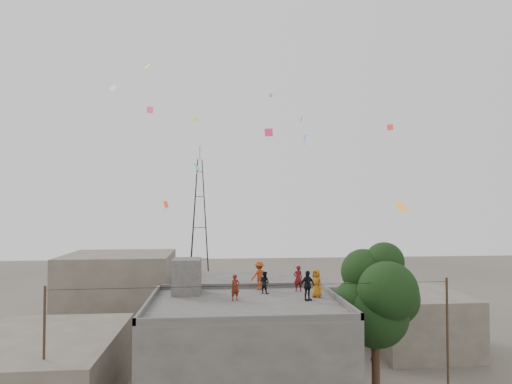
% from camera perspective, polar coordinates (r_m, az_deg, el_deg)
% --- Properties ---
extents(main_building, '(10.00, 8.00, 6.10)m').
position_cam_1_polar(main_building, '(23.92, -1.48, -21.67)').
color(main_building, '#484543').
rests_on(main_building, ground).
extents(parapet, '(10.00, 8.00, 0.30)m').
position_cam_1_polar(parapet, '(23.04, -1.47, -14.15)').
color(parapet, '#484543').
rests_on(parapet, main_building).
extents(stair_head_box, '(1.60, 1.80, 2.00)m').
position_cam_1_polar(stair_head_box, '(25.45, -9.20, -11.02)').
color(stair_head_box, '#484543').
rests_on(stair_head_box, main_building).
extents(neighbor_west, '(8.00, 10.00, 4.00)m').
position_cam_1_polar(neighbor_west, '(27.80, -26.80, -20.90)').
color(neighbor_west, '#5C5348').
rests_on(neighbor_west, ground).
extents(neighbor_north, '(12.00, 9.00, 5.00)m').
position_cam_1_polar(neighbor_north, '(37.64, 0.24, -15.21)').
color(neighbor_north, '#484543').
rests_on(neighbor_north, ground).
extents(neighbor_northwest, '(9.00, 8.00, 7.00)m').
position_cam_1_polar(neighbor_northwest, '(40.14, -17.83, -12.82)').
color(neighbor_northwest, '#5C5348').
rests_on(neighbor_northwest, ground).
extents(neighbor_east, '(7.00, 8.00, 4.40)m').
position_cam_1_polar(neighbor_east, '(37.06, 20.45, -15.77)').
color(neighbor_east, '#5C5348').
rests_on(neighbor_east, ground).
extents(tree, '(4.90, 4.60, 9.10)m').
position_cam_1_polar(tree, '(25.21, 15.88, -13.36)').
color(tree, black).
rests_on(tree, ground).
extents(utility_line, '(20.12, 0.62, 7.40)m').
position_cam_1_polar(utility_line, '(22.52, 0.10, -20.84)').
color(utility_line, black).
rests_on(utility_line, ground).
extents(transmission_tower, '(2.97, 2.97, 20.01)m').
position_cam_1_polar(transmission_tower, '(62.56, -7.53, -3.84)').
color(transmission_tower, black).
rests_on(transmission_tower, ground).
extents(person_red_adult, '(0.62, 0.47, 1.52)m').
position_cam_1_polar(person_red_adult, '(25.95, 5.63, -11.39)').
color(person_red_adult, maroon).
rests_on(person_red_adult, main_building).
extents(person_orange_child, '(0.86, 0.89, 1.54)m').
position_cam_1_polar(person_orange_child, '(24.43, 8.05, -11.96)').
color(person_orange_child, '#AE6413').
rests_on(person_orange_child, main_building).
extents(person_dark_child, '(0.78, 0.77, 1.27)m').
position_cam_1_polar(person_dark_child, '(25.25, 1.15, -11.96)').
color(person_dark_child, black).
rests_on(person_dark_child, main_building).
extents(person_dark_adult, '(1.00, 0.74, 1.58)m').
position_cam_1_polar(person_dark_adult, '(23.52, 6.87, -12.29)').
color(person_dark_adult, black).
rests_on(person_dark_adult, main_building).
extents(person_orange_adult, '(1.26, 1.03, 1.69)m').
position_cam_1_polar(person_orange_adult, '(26.33, 0.43, -11.08)').
color(person_orange_adult, '#A13612').
rests_on(person_orange_adult, main_building).
extents(person_red_child, '(0.60, 0.51, 1.38)m').
position_cam_1_polar(person_red_child, '(23.42, -2.78, -12.60)').
color(person_red_child, '#631F0F').
rests_on(person_red_child, main_building).
extents(kites, '(20.03, 20.39, 11.33)m').
position_cam_1_polar(kites, '(29.23, -0.60, 7.47)').
color(kites, '#FF321A').
rests_on(kites, ground).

